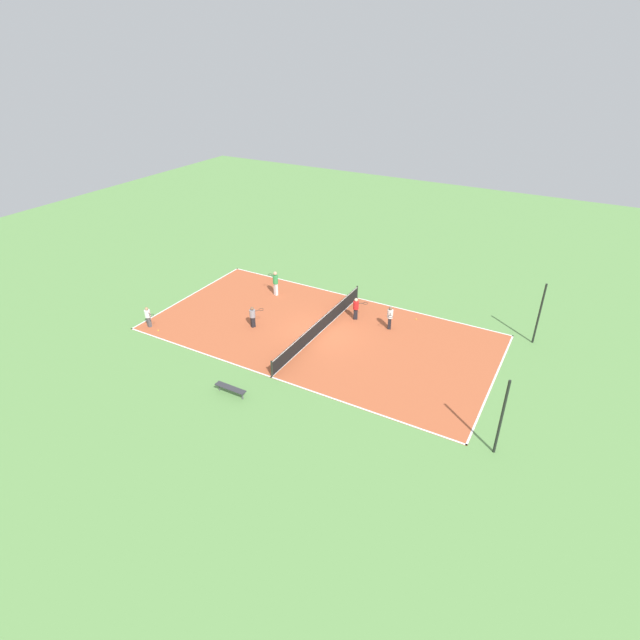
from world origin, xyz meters
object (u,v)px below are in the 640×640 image
at_px(player_coach_red, 356,307).
at_px(player_far_white, 390,316).
at_px(player_near_white, 148,316).
at_px(tennis_ball_near_net, 416,319).
at_px(player_baseline_gray, 253,316).
at_px(player_far_green, 275,281).
at_px(bench, 230,388).
at_px(fence_post_back_right, 501,418).
at_px(fence_post_back_left, 539,314).
at_px(tennis_ball_far_baseline, 158,330).
at_px(tennis_net, 320,325).

bearing_deg(player_coach_red, player_far_white, -31.15).
relative_size(player_near_white, tennis_ball_near_net, 20.16).
xyz_separation_m(player_baseline_gray, player_far_green, (-4.48, -1.27, 0.26)).
bearing_deg(bench, fence_post_back_right, 10.78).
relative_size(player_far_green, player_coach_red, 1.20).
height_order(player_far_green, player_coach_red, player_far_green).
height_order(player_baseline_gray, player_near_white, player_baseline_gray).
distance_m(player_near_white, fence_post_back_left, 23.79).
height_order(player_far_white, fence_post_back_right, fence_post_back_right).
distance_m(player_baseline_gray, player_far_white, 8.61).
bearing_deg(tennis_ball_far_baseline, tennis_net, 118.21).
xyz_separation_m(tennis_net, fence_post_back_left, (-5.26, 11.78, 1.43)).
relative_size(bench, player_baseline_gray, 1.26).
relative_size(player_far_white, tennis_ball_near_net, 22.93).
relative_size(tennis_ball_far_baseline, fence_post_back_left, 0.02).
bearing_deg(player_near_white, bench, -1.54).
bearing_deg(player_far_white, tennis_net, -77.21).
bearing_deg(tennis_net, player_far_white, 125.24).
height_order(player_near_white, fence_post_back_left, fence_post_back_left).
distance_m(player_coach_red, fence_post_back_left, 10.95).
distance_m(tennis_ball_far_baseline, fence_post_back_right, 20.82).
relative_size(bench, player_coach_red, 1.18).
bearing_deg(player_near_white, tennis_ball_far_baseline, 7.76).
distance_m(bench, tennis_ball_far_baseline, 8.50).
distance_m(tennis_ball_near_net, fence_post_back_right, 12.20).
relative_size(player_far_white, tennis_ball_far_baseline, 22.93).
bearing_deg(fence_post_back_left, player_baseline_gray, -66.97).
bearing_deg(player_baseline_gray, tennis_ball_far_baseline, 155.35).
bearing_deg(player_far_green, player_near_white, 79.84).
height_order(player_far_green, fence_post_back_right, fence_post_back_right).
relative_size(player_baseline_gray, player_coach_red, 0.94).
xyz_separation_m(player_baseline_gray, tennis_ball_near_net, (-5.95, 8.72, -0.76)).
relative_size(tennis_net, player_near_white, 7.84).
distance_m(player_far_green, fence_post_back_right, 19.00).
bearing_deg(fence_post_back_right, player_far_green, -115.86).
bearing_deg(player_far_white, fence_post_back_right, 23.96).
xyz_separation_m(tennis_ball_near_net, fence_post_back_left, (-0.77, 7.09, 1.89)).
bearing_deg(bench, tennis_net, 82.87).
relative_size(player_near_white, tennis_ball_far_baseline, 20.16).
bearing_deg(fence_post_back_left, tennis_ball_near_net, -83.78).
distance_m(bench, player_baseline_gray, 6.95).
relative_size(fence_post_back_left, fence_post_back_right, 1.00).
height_order(player_baseline_gray, tennis_ball_far_baseline, player_baseline_gray).
height_order(player_baseline_gray, player_far_white, player_far_white).
height_order(tennis_ball_near_net, fence_post_back_right, fence_post_back_right).
xyz_separation_m(tennis_net, player_near_white, (4.66, -9.82, 0.27)).
relative_size(player_coach_red, fence_post_back_left, 0.39).
xyz_separation_m(bench, fence_post_back_left, (-12.94, 12.74, 1.56)).
relative_size(player_baseline_gray, player_far_white, 0.91).
distance_m(player_baseline_gray, player_near_white, 6.61).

